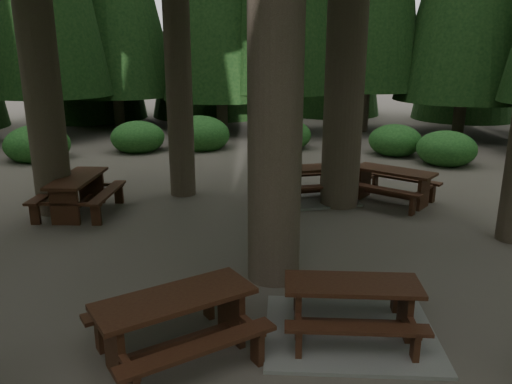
{
  "coord_description": "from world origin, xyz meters",
  "views": [
    {
      "loc": [
        0.72,
        -7.32,
        3.62
      ],
      "look_at": [
        0.48,
        1.41,
        1.1
      ],
      "focal_mm": 35.0,
      "sensor_mm": 36.0,
      "label": 1
    }
  ],
  "objects_px": {
    "picnic_table_c": "(304,188)",
    "picnic_table_d": "(393,181)",
    "picnic_table_b": "(78,189)",
    "picnic_table_a": "(351,317)",
    "picnic_table_e": "(176,317)"
  },
  "relations": [
    {
      "from": "picnic_table_c",
      "to": "picnic_table_d",
      "type": "xyz_separation_m",
      "value": [
        2.14,
        -0.27,
        0.27
      ]
    },
    {
      "from": "picnic_table_b",
      "to": "picnic_table_c",
      "type": "relative_size",
      "value": 0.72
    },
    {
      "from": "picnic_table_a",
      "to": "picnic_table_c",
      "type": "xyz_separation_m",
      "value": [
        -0.21,
        6.18,
        0.02
      ]
    },
    {
      "from": "picnic_table_a",
      "to": "picnic_table_e",
      "type": "height_order",
      "value": "picnic_table_e"
    },
    {
      "from": "picnic_table_b",
      "to": "picnic_table_c",
      "type": "height_order",
      "value": "picnic_table_b"
    },
    {
      "from": "picnic_table_c",
      "to": "picnic_table_d",
      "type": "relative_size",
      "value": 1.14
    },
    {
      "from": "picnic_table_e",
      "to": "picnic_table_a",
      "type": "bearing_deg",
      "value": -19.84
    },
    {
      "from": "picnic_table_c",
      "to": "picnic_table_e",
      "type": "distance_m",
      "value": 7.02
    },
    {
      "from": "picnic_table_a",
      "to": "picnic_table_e",
      "type": "bearing_deg",
      "value": -164.07
    },
    {
      "from": "picnic_table_a",
      "to": "picnic_table_d",
      "type": "xyz_separation_m",
      "value": [
        1.92,
        5.91,
        0.29
      ]
    },
    {
      "from": "picnic_table_a",
      "to": "picnic_table_c",
      "type": "bearing_deg",
      "value": 93.67
    },
    {
      "from": "picnic_table_d",
      "to": "picnic_table_e",
      "type": "bearing_deg",
      "value": -85.46
    },
    {
      "from": "picnic_table_a",
      "to": "picnic_table_c",
      "type": "relative_size",
      "value": 0.82
    },
    {
      "from": "picnic_table_d",
      "to": "picnic_table_e",
      "type": "height_order",
      "value": "picnic_table_d"
    },
    {
      "from": "picnic_table_b",
      "to": "picnic_table_d",
      "type": "bearing_deg",
      "value": -81.29
    }
  ]
}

